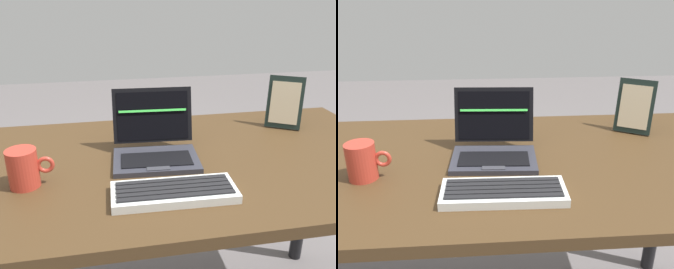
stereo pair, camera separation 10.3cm
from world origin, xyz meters
TOP-DOWN VIEW (x-y plane):
  - desk at (0.00, 0.00)m, footprint 1.68×0.74m
  - laptop_front at (0.08, 0.02)m, footprint 0.25×0.23m
  - external_keyboard at (0.09, -0.20)m, footprint 0.31×0.13m
  - photo_frame at (0.57, 0.19)m, footprint 0.13×0.11m
  - coffee_mug at (-0.27, -0.08)m, footprint 0.12×0.08m

SIDE VIEW (x-z plane):
  - desk at x=0.00m, z-range 0.28..1.00m
  - external_keyboard at x=0.09m, z-range 0.72..0.74m
  - laptop_front at x=0.08m, z-range 0.67..0.85m
  - coffee_mug at x=-0.27m, z-range 0.72..0.82m
  - photo_frame at x=0.57m, z-range 0.72..0.90m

